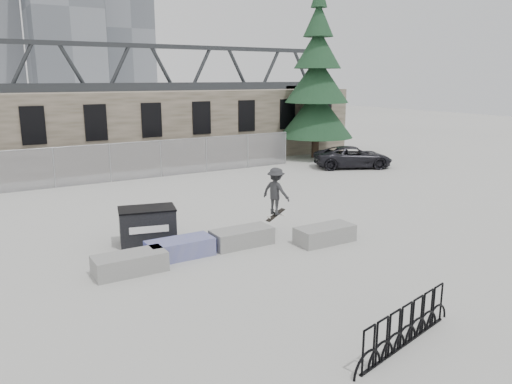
# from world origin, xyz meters

# --- Properties ---
(ground) EXTENTS (120.00, 120.00, 0.00)m
(ground) POSITION_xyz_m (0.00, 0.00, 0.00)
(ground) COLOR #B1B1AC
(ground) RESTS_ON ground
(stone_wall) EXTENTS (36.00, 2.58, 4.50)m
(stone_wall) POSITION_xyz_m (0.00, 16.24, 2.26)
(stone_wall) COLOR brown
(stone_wall) RESTS_ON ground
(chainlink_fence) EXTENTS (22.06, 0.06, 2.02)m
(chainlink_fence) POSITION_xyz_m (-0.00, 12.50, 1.04)
(chainlink_fence) COLOR gray
(chainlink_fence) RESTS_ON ground
(planter_far_left) EXTENTS (2.00, 0.90, 0.55)m
(planter_far_left) POSITION_xyz_m (-2.91, -0.22, 0.30)
(planter_far_left) COLOR gray
(planter_far_left) RESTS_ON ground
(planter_center_left) EXTENTS (2.00, 0.90, 0.55)m
(planter_center_left) POSITION_xyz_m (-1.22, 0.24, 0.30)
(planter_center_left) COLOR #363CA2
(planter_center_left) RESTS_ON ground
(planter_center_right) EXTENTS (2.00, 0.90, 0.55)m
(planter_center_right) POSITION_xyz_m (0.93, 0.22, 0.30)
(planter_center_right) COLOR gray
(planter_center_right) RESTS_ON ground
(planter_offset) EXTENTS (2.00, 0.90, 0.55)m
(planter_offset) POSITION_xyz_m (3.43, -0.94, 0.30)
(planter_offset) COLOR gray
(planter_offset) RESTS_ON ground
(dumpster) EXTENTS (2.03, 1.51, 1.20)m
(dumpster) POSITION_xyz_m (-1.61, 2.02, 0.60)
(dumpster) COLOR black
(dumpster) RESTS_ON ground
(bike_rack) EXTENTS (3.51, 0.87, 0.90)m
(bike_rack) POSITION_xyz_m (0.72, -6.93, 0.44)
(bike_rack) COLOR black
(bike_rack) RESTS_ON ground
(spruce_tree) EXTENTS (4.95, 4.95, 11.50)m
(spruce_tree) POSITION_xyz_m (14.17, 13.57, 4.72)
(spruce_tree) COLOR #38281E
(spruce_tree) RESTS_ON ground
(truss_bridge) EXTENTS (70.00, 3.00, 9.80)m
(truss_bridge) POSITION_xyz_m (10.00, 55.00, 4.13)
(truss_bridge) COLOR #2D3033
(truss_bridge) RESTS_ON ground
(suv) EXTENTS (5.11, 3.89, 1.29)m
(suv) POSITION_xyz_m (13.73, 9.26, 0.65)
(suv) COLOR black
(suv) RESTS_ON ground
(skateboarder) EXTENTS (0.96, 1.21, 1.85)m
(skateboarder) POSITION_xyz_m (2.59, 0.77, 1.50)
(skateboarder) COLOR #2A2B2D
(skateboarder) RESTS_ON ground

